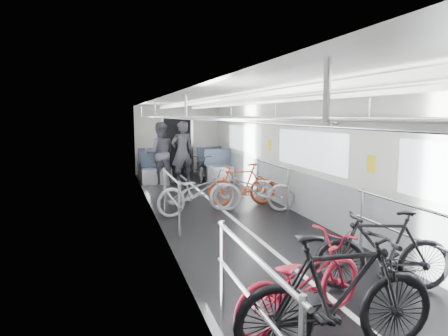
% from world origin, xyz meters
% --- Properties ---
extents(car_shell, '(3.02, 14.01, 2.41)m').
position_xyz_m(car_shell, '(0.00, 1.78, 1.13)').
color(car_shell, black).
rests_on(car_shell, ground).
extents(bike_left_near, '(1.80, 1.10, 0.89)m').
position_xyz_m(bike_left_near, '(-0.58, -3.75, 0.45)').
color(bike_left_near, maroon).
rests_on(bike_left_near, floor).
extents(bike_left_mid, '(1.89, 0.65, 1.12)m').
position_xyz_m(bike_left_mid, '(-0.55, -4.35, 0.56)').
color(bike_left_mid, black).
rests_on(bike_left_mid, floor).
extents(bike_left_far, '(1.93, 1.07, 0.96)m').
position_xyz_m(bike_left_far, '(-0.61, 0.97, 0.48)').
color(bike_left_far, '#ACADB1').
rests_on(bike_left_far, floor).
extents(bike_right_near, '(1.69, 0.95, 0.98)m').
position_xyz_m(bike_right_near, '(0.71, -3.32, 0.49)').
color(bike_right_near, black).
rests_on(bike_right_near, floor).
extents(bike_right_mid, '(1.87, 1.18, 0.93)m').
position_xyz_m(bike_right_mid, '(0.65, 0.86, 0.46)').
color(bike_right_mid, '#A7A6AB').
rests_on(bike_right_mid, floor).
extents(bike_right_far, '(1.65, 0.55, 0.98)m').
position_xyz_m(bike_right_far, '(0.57, 1.46, 0.49)').
color(bike_right_far, '#AA3714').
rests_on(bike_right_far, floor).
extents(bike_aisle, '(1.03, 1.79, 0.89)m').
position_xyz_m(bike_aisle, '(0.40, 4.80, 0.45)').
color(bike_aisle, black).
rests_on(bike_aisle, floor).
extents(person_standing, '(0.79, 0.62, 1.91)m').
position_xyz_m(person_standing, '(-0.24, 4.80, 0.96)').
color(person_standing, black).
rests_on(person_standing, floor).
extents(person_seated, '(0.98, 0.79, 1.88)m').
position_xyz_m(person_seated, '(-0.88, 4.96, 0.94)').
color(person_seated, '#28272E').
rests_on(person_seated, floor).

